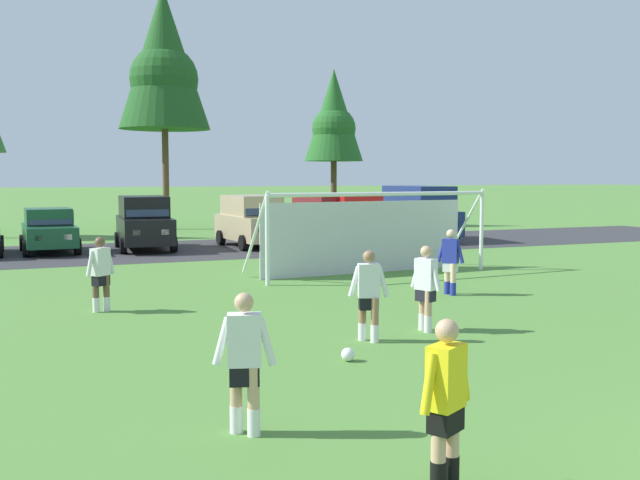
{
  "coord_description": "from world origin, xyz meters",
  "views": [
    {
      "loc": [
        -7.5,
        -3.61,
        2.94
      ],
      "look_at": [
        -1.13,
        11.79,
        1.48
      ],
      "focal_mm": 40.62,
      "sensor_mm": 36.0,
      "label": 1
    }
  ],
  "objects": [
    {
      "name": "ground_plane",
      "position": [
        0.0,
        15.0,
        0.0
      ],
      "size": [
        400.0,
        400.0,
        0.0
      ],
      "primitive_type": "plane",
      "color": "#518438"
    },
    {
      "name": "parking_lot_strip",
      "position": [
        0.0,
        25.41,
        0.0
      ],
      "size": [
        52.0,
        8.4,
        0.01
      ],
      "primitive_type": "cube",
      "color": "#333335",
      "rests_on": "ground"
    },
    {
      "name": "soccer_ball",
      "position": [
        -2.75,
        6.7,
        0.11
      ],
      "size": [
        0.22,
        0.22,
        0.22
      ],
      "color": "white",
      "rests_on": "ground"
    },
    {
      "name": "soccer_goal",
      "position": [
        2.22,
        15.99,
        1.29
      ],
      "size": [
        7.54,
        2.5,
        2.57
      ],
      "color": "white",
      "rests_on": "ground"
    },
    {
      "name": "referee",
      "position": [
        -3.92,
        1.99,
        0.82
      ],
      "size": [
        0.72,
        0.4,
        1.64
      ],
      "color": "tan",
      "rests_on": "ground"
    },
    {
      "name": "player_midfield_center",
      "position": [
        2.35,
        11.68,
        0.82
      ],
      "size": [
        0.48,
        0.66,
        1.64
      ],
      "color": "beige",
      "rests_on": "ground"
    },
    {
      "name": "player_defender_far",
      "position": [
        -1.82,
        7.84,
        0.82
      ],
      "size": [
        0.7,
        0.39,
        1.64
      ],
      "color": "#936B4C",
      "rests_on": "ground"
    },
    {
      "name": "player_winger_left",
      "position": [
        -0.44,
        8.2,
        0.82
      ],
      "size": [
        0.38,
        0.73,
        1.64
      ],
      "color": "tan",
      "rests_on": "ground"
    },
    {
      "name": "player_winger_right",
      "position": [
        -5.95,
        12.64,
        0.82
      ],
      "size": [
        0.68,
        0.46,
        1.64
      ],
      "color": "brown",
      "rests_on": "ground"
    },
    {
      "name": "player_trailing_back",
      "position": [
        -5.21,
        4.16,
        0.82
      ],
      "size": [
        0.7,
        0.38,
        1.64
      ],
      "color": "tan",
      "rests_on": "ground"
    },
    {
      "name": "parked_car_slot_center_left",
      "position": [
        -6.53,
        26.25,
        0.88
      ],
      "size": [
        2.16,
        4.27,
        1.72
      ],
      "color": "#194C2D",
      "rests_on": "ground"
    },
    {
      "name": "parked_car_slot_center",
      "position": [
        -2.92,
        26.03,
        1.11
      ],
      "size": [
        2.32,
        4.69,
        2.16
      ],
      "color": "black",
      "rests_on": "ground"
    },
    {
      "name": "parked_car_slot_center_right",
      "position": [
        1.48,
        25.51,
        1.11
      ],
      "size": [
        2.35,
        4.71,
        2.16
      ],
      "color": "tan",
      "rests_on": "ground"
    },
    {
      "name": "parked_car_slot_right",
      "position": [
        4.91,
        25.73,
        1.11
      ],
      "size": [
        2.39,
        4.73,
        2.16
      ],
      "color": "maroon",
      "rests_on": "ground"
    },
    {
      "name": "parked_car_slot_far_right",
      "position": [
        5.9,
        25.01,
        1.11
      ],
      "size": [
        2.41,
        4.74,
        2.16
      ],
      "color": "red",
      "rests_on": "ground"
    },
    {
      "name": "parked_car_slot_end",
      "position": [
        9.5,
        25.48,
        1.34
      ],
      "size": [
        2.4,
        4.9,
        2.52
      ],
      "color": "navy",
      "rests_on": "ground"
    },
    {
      "name": "tree_mid_left",
      "position": [
        0.05,
        37.27,
        9.23
      ],
      "size": [
        5.03,
        5.03,
        13.41
      ],
      "color": "brown",
      "rests_on": "ground"
    },
    {
      "name": "tree_center_back",
      "position": [
        9.9,
        36.28,
        6.41
      ],
      "size": [
        3.5,
        3.5,
        9.33
      ],
      "color": "brown",
      "rests_on": "ground"
    }
  ]
}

